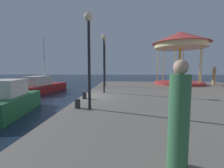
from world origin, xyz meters
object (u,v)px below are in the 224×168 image
(motorboat_green, at_px, (7,101))
(bollard_center, at_px, (77,104))
(lamp_post_near_edge, at_px, (89,43))
(bollard_north, at_px, (84,95))
(lamp_post_far_end, at_px, (105,56))
(sailboat_red, at_px, (42,86))
(lamp_post_mid_promenade, at_px, (104,53))
(person_by_the_water, at_px, (179,118))
(carousel, at_px, (180,45))
(person_near_carousel, at_px, (214,76))

(motorboat_green, height_order, bollard_center, motorboat_green)
(motorboat_green, distance_m, lamp_post_near_edge, 5.97)
(bollard_center, height_order, bollard_north, same)
(lamp_post_near_edge, relative_size, lamp_post_far_end, 0.91)
(sailboat_red, relative_size, motorboat_green, 1.36)
(motorboat_green, height_order, lamp_post_mid_promenade, lamp_post_mid_promenade)
(lamp_post_mid_promenade, xyz_separation_m, person_by_the_water, (2.15, -8.32, -1.95))
(bollard_center, distance_m, person_by_the_water, 4.86)
(lamp_post_far_end, xyz_separation_m, bollard_center, (-0.28, -8.96, -2.77))
(motorboat_green, bearing_deg, carousel, 36.51)
(bollard_north, relative_size, person_near_carousel, 0.20)
(motorboat_green, height_order, lamp_post_far_end, lamp_post_far_end)
(lamp_post_far_end, bearing_deg, person_by_the_water, -78.77)
(lamp_post_far_end, bearing_deg, motorboat_green, -122.56)
(bollard_north, bearing_deg, lamp_post_mid_promenade, 69.04)
(lamp_post_near_edge, height_order, person_near_carousel, lamp_post_near_edge)
(carousel, height_order, lamp_post_near_edge, carousel)
(person_near_carousel, bearing_deg, person_by_the_water, -121.86)
(person_near_carousel, bearing_deg, sailboat_red, -175.76)
(sailboat_red, xyz_separation_m, lamp_post_near_edge, (7.12, -9.67, 2.88))
(lamp_post_far_end, xyz_separation_m, person_by_the_water, (2.55, -12.85, -2.11))
(bollard_north, xyz_separation_m, person_by_the_water, (3.03, -6.01, 0.66))
(person_near_carousel, bearing_deg, carousel, 178.44)
(lamp_post_mid_promenade, bearing_deg, carousel, 40.84)
(sailboat_red, bearing_deg, bollard_north, -49.45)
(lamp_post_far_end, height_order, bollard_center, lamp_post_far_end)
(lamp_post_near_edge, bearing_deg, carousel, 55.08)
(lamp_post_near_edge, relative_size, person_near_carousel, 2.00)
(lamp_post_mid_promenade, xyz_separation_m, person_near_carousel, (11.37, 6.52, -1.88))
(person_by_the_water, bearing_deg, sailboat_red, 124.94)
(lamp_post_mid_promenade, distance_m, bollard_north, 3.60)
(sailboat_red, bearing_deg, person_by_the_water, -55.06)
(motorboat_green, bearing_deg, lamp_post_far_end, 57.44)
(bollard_center, relative_size, person_near_carousel, 0.20)
(person_near_carousel, height_order, person_by_the_water, person_near_carousel)
(sailboat_red, xyz_separation_m, bollard_north, (6.37, -7.44, 0.34))
(motorboat_green, xyz_separation_m, carousel, (12.76, 9.44, 4.41))
(carousel, distance_m, bollard_center, 14.44)
(lamp_post_near_edge, distance_m, bollard_center, 2.60)
(lamp_post_mid_promenade, relative_size, lamp_post_far_end, 0.94)
(carousel, height_order, person_by_the_water, carousel)
(lamp_post_mid_promenade, bearing_deg, person_by_the_water, -75.53)
(sailboat_red, relative_size, bollard_center, 16.42)
(motorboat_green, distance_m, lamp_post_mid_promenade, 6.52)
(lamp_post_far_end, bearing_deg, lamp_post_mid_promenade, -84.90)
(bollard_center, xyz_separation_m, person_by_the_water, (2.83, -3.89, 0.66))
(carousel, relative_size, lamp_post_far_end, 1.39)
(lamp_post_near_edge, height_order, lamp_post_far_end, lamp_post_far_end)
(bollard_center, bearing_deg, person_by_the_water, -53.95)
(sailboat_red, relative_size, bollard_north, 16.42)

